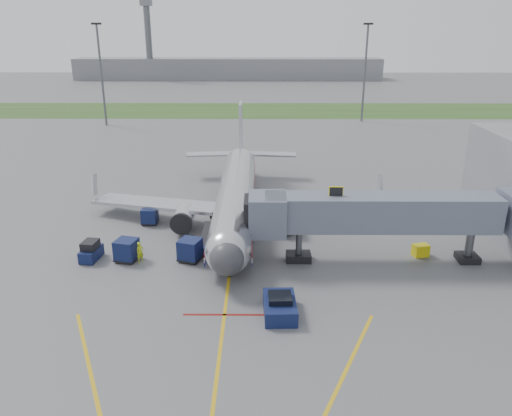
{
  "coord_description": "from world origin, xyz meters",
  "views": [
    {
      "loc": [
        2.52,
        -35.2,
        19.58
      ],
      "look_at": [
        2.18,
        9.83,
        3.2
      ],
      "focal_mm": 35.0,
      "sensor_mm": 36.0,
      "label": 1
    }
  ],
  "objects_px": {
    "belt_loader": "(206,244)",
    "pushback_tug": "(280,306)",
    "ramp_worker": "(140,252)",
    "airliner": "(236,195)",
    "baggage_tug": "(91,251)"
  },
  "relations": [
    {
      "from": "airliner",
      "to": "pushback_tug",
      "type": "xyz_separation_m",
      "value": [
        4.0,
        -19.14,
        -1.99
      ]
    },
    {
      "from": "belt_loader",
      "to": "ramp_worker",
      "type": "bearing_deg",
      "value": -153.66
    },
    {
      "from": "baggage_tug",
      "to": "ramp_worker",
      "type": "bearing_deg",
      "value": -6.31
    },
    {
      "from": "pushback_tug",
      "to": "ramp_worker",
      "type": "bearing_deg",
      "value": 144.73
    },
    {
      "from": "belt_loader",
      "to": "ramp_worker",
      "type": "height_order",
      "value": "belt_loader"
    },
    {
      "from": "pushback_tug",
      "to": "ramp_worker",
      "type": "distance_m",
      "value": 14.68
    },
    {
      "from": "airliner",
      "to": "belt_loader",
      "type": "distance_m",
      "value": 8.61
    },
    {
      "from": "belt_loader",
      "to": "pushback_tug",
      "type": "bearing_deg",
      "value": -59.87
    },
    {
      "from": "airliner",
      "to": "baggage_tug",
      "type": "distance_m",
      "value": 16.22
    },
    {
      "from": "ramp_worker",
      "to": "baggage_tug",
      "type": "bearing_deg",
      "value": 127.84
    },
    {
      "from": "airliner",
      "to": "ramp_worker",
      "type": "height_order",
      "value": "airliner"
    },
    {
      "from": "airliner",
      "to": "baggage_tug",
      "type": "relative_size",
      "value": 13.34
    },
    {
      "from": "airliner",
      "to": "baggage_tug",
      "type": "bearing_deg",
      "value": -140.89
    },
    {
      "from": "pushback_tug",
      "to": "ramp_worker",
      "type": "height_order",
      "value": "ramp_worker"
    },
    {
      "from": "airliner",
      "to": "pushback_tug",
      "type": "relative_size",
      "value": 9.31
    }
  ]
}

